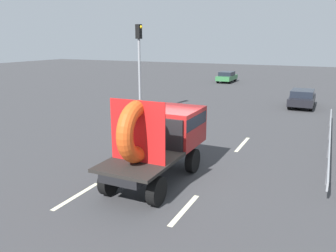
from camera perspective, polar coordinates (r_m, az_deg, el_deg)
The scene contains 10 objects.
ground_plane at distance 12.39m, azimuth 0.52°, elevation -8.55°, with size 120.00×120.00×0.00m, color #38383A.
flatbed_truck at distance 12.00m, azimuth -0.94°, elevation -1.34°, with size 2.02×4.76×3.06m.
distant_sedan at distance 26.87m, azimuth 21.61°, elevation 4.42°, with size 1.69×3.94×1.28m.
traffic_light at distance 22.63m, azimuth -4.85°, elevation 11.58°, with size 0.42×0.36×5.79m.
guardrail at distance 17.14m, azimuth 25.54°, elevation -1.63°, with size 0.10×12.19×0.71m.
lane_dash_left_near at distance 11.36m, azimuth -15.14°, elevation -11.26°, with size 2.13×0.16×0.01m, color beige.
lane_dash_left_far at distance 17.94m, azimuth 1.97°, elevation -1.29°, with size 2.60×0.16×0.01m, color beige.
lane_dash_right_near at distance 10.18m, azimuth 2.77°, elevation -13.87°, with size 2.04×0.16×0.01m, color beige.
lane_dash_right_far at distance 16.49m, azimuth 12.39°, elevation -3.01°, with size 2.47×0.16×0.01m, color beige.
oncoming_car at distance 40.83m, azimuth 9.85°, elevation 8.19°, with size 1.63×3.79×1.24m.
Camera 1 is at (4.81, -10.36, 4.79)m, focal length 36.27 mm.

